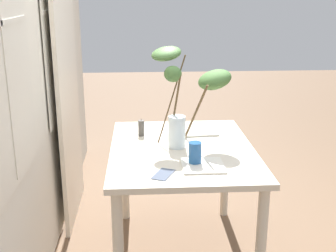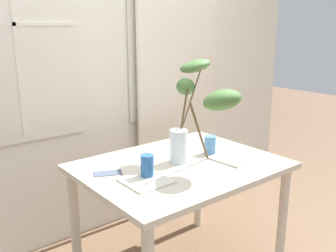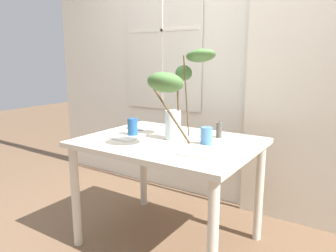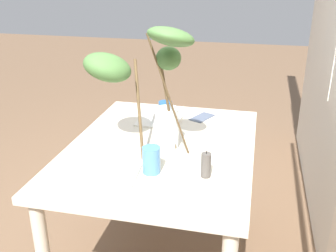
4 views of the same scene
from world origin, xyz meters
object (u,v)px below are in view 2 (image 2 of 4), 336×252
dining_table (180,180)px  vase_with_branches (201,104)px  plate_square_left (146,181)px  pillar_candle (185,138)px  drinking_glass_blue_left (147,166)px  plate_square_right (234,158)px  drinking_glass_blue_right (210,145)px

dining_table → vase_with_branches: vase_with_branches is taller
plate_square_left → dining_table: bearing=15.5°
dining_table → pillar_candle: 0.40m
drinking_glass_blue_left → plate_square_left: 0.08m
plate_square_left → pillar_candle: (0.58, 0.35, 0.05)m
dining_table → plate_square_left: 0.35m
vase_with_branches → plate_square_right: (0.22, -0.09, -0.36)m
dining_table → plate_square_left: plate_square_left is taller
drinking_glass_blue_left → pillar_candle: (0.54, 0.30, -0.01)m
drinking_glass_blue_left → plate_square_right: drinking_glass_blue_left is taller
drinking_glass_blue_left → drinking_glass_blue_right: 0.56m
vase_with_branches → plate_square_right: vase_with_branches is taller
drinking_glass_blue_right → dining_table: bearing=-175.0°
plate_square_left → pillar_candle: bearing=30.9°
vase_with_branches → plate_square_left: 0.56m
drinking_glass_blue_right → plate_square_right: (0.05, -0.17, -0.05)m
drinking_glass_blue_left → pillar_candle: size_ratio=1.09×
dining_table → plate_square_right: (0.32, -0.15, 0.11)m
dining_table → drinking_glass_blue_left: 0.33m
drinking_glass_blue_left → pillar_candle: 0.62m
vase_with_branches → drinking_glass_blue_left: bearing=178.2°
plate_square_left → pillar_candle: size_ratio=1.99×
dining_table → vase_with_branches: (0.10, -0.06, 0.47)m
dining_table → drinking_glass_blue_right: (0.27, 0.02, 0.16)m
plate_square_left → plate_square_right: size_ratio=0.99×
vase_with_branches → drinking_glass_blue_left: (-0.38, 0.01, -0.30)m
plate_square_right → drinking_glass_blue_left: bearing=170.6°
drinking_glass_blue_right → pillar_candle: (-0.02, 0.23, -0.01)m
drinking_glass_blue_left → plate_square_left: (-0.04, -0.04, -0.06)m
dining_table → pillar_candle: (0.26, 0.26, 0.16)m
drinking_glass_blue_left → drinking_glass_blue_right: size_ratio=1.11×
plate_square_right → pillar_candle: bearing=98.7°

